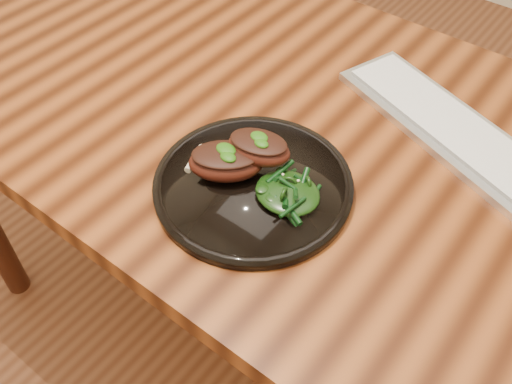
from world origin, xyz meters
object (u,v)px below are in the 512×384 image
at_px(keyboard, 449,127).
at_px(plate, 253,185).
at_px(greens_heap, 288,190).
at_px(lamb_chop_front, 225,161).
at_px(desk, 320,167).

bearing_deg(keyboard, plate, -120.38).
xyz_separation_m(greens_heap, keyboard, (0.12, 0.30, -0.02)).
distance_m(plate, lamb_chop_front, 0.06).
height_order(greens_heap, keyboard, greens_heap).
bearing_deg(keyboard, desk, -141.53).
xyz_separation_m(plate, lamb_chop_front, (-0.04, -0.01, 0.03)).
bearing_deg(desk, greens_heap, -75.48).
distance_m(desk, lamb_chop_front, 0.23).
bearing_deg(lamb_chop_front, desk, 72.29).
bearing_deg(greens_heap, plate, -174.81).
relative_size(plate, lamb_chop_front, 2.28).
distance_m(desk, keyboard, 0.23).
bearing_deg(desk, keyboard, 38.47).
bearing_deg(lamb_chop_front, keyboard, 54.82).
height_order(desk, lamb_chop_front, lamb_chop_front).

